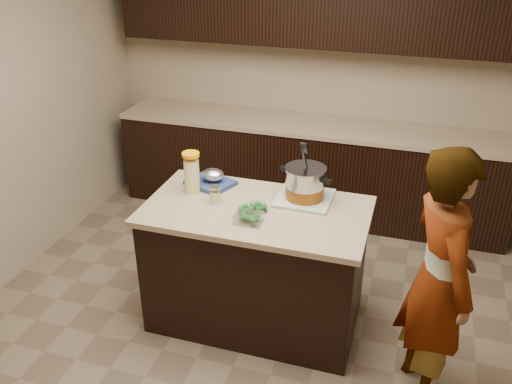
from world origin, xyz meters
TOP-DOWN VIEW (x-y plane):
  - ground_plane at (0.00, 0.00)m, footprint 4.00×4.00m
  - room_shell at (0.00, 0.00)m, footprint 4.04×4.04m
  - back_cabinets at (0.00, 1.74)m, footprint 3.60×0.63m
  - island at (0.00, 0.00)m, footprint 1.46×0.81m
  - dish_towel at (0.27, 0.21)m, footprint 0.37×0.37m
  - stock_pot at (0.27, 0.21)m, footprint 0.37×0.35m
  - lemonade_pitcher at (-0.49, 0.10)m, footprint 0.14×0.14m
  - mason_jar at (-0.28, 0.00)m, footprint 0.09×0.09m
  - broccoli_tub_left at (0.02, -0.03)m, footprint 0.12×0.12m
  - broccoli_tub_right at (-0.04, -0.08)m, footprint 0.12×0.12m
  - broccoli_tub_rect at (0.01, -0.18)m, footprint 0.17×0.13m
  - blue_tray at (-0.40, 0.24)m, footprint 0.37×0.34m
  - person at (1.15, -0.31)m, footprint 0.58×0.69m

SIDE VIEW (x-z plane):
  - ground_plane at x=0.00m, z-range 0.00..0.00m
  - island at x=0.00m, z-range 0.00..0.90m
  - person at x=1.15m, z-range 0.00..1.60m
  - dish_towel at x=0.27m, z-range 0.90..0.92m
  - broccoli_tub_right at x=-0.04m, z-range 0.90..0.95m
  - broccoli_tub_left at x=0.02m, z-range 0.90..0.95m
  - broccoli_tub_rect at x=0.01m, z-range 0.90..0.96m
  - blue_tray at x=-0.40m, z-range 0.88..1.00m
  - back_cabinets at x=0.00m, z-range -0.22..2.10m
  - mason_jar at x=-0.28m, z-range 0.89..1.02m
  - stock_pot at x=0.27m, z-range 0.82..1.20m
  - lemonade_pitcher at x=-0.49m, z-range 0.89..1.17m
  - room_shell at x=0.00m, z-range 0.35..3.07m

